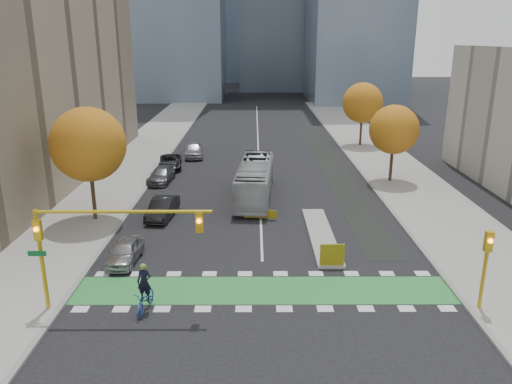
{
  "coord_description": "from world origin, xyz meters",
  "views": [
    {
      "loc": [
        -0.47,
        -22.03,
        12.72
      ],
      "look_at": [
        -0.36,
        9.28,
        3.0
      ],
      "focal_mm": 35.0,
      "sensor_mm": 36.0,
      "label": 1
    }
  ],
  "objects_px": {
    "parked_car_e": "(194,150)",
    "parked_car_a": "(125,252)",
    "tree_east_near": "(394,130)",
    "cyclist": "(145,295)",
    "hazard_board": "(332,255)",
    "tree_east_far": "(363,103)",
    "traffic_signal_east": "(486,258)",
    "bus": "(255,180)",
    "parked_car_d": "(170,162)",
    "traffic_signal_west": "(94,233)",
    "parked_car_c": "(161,175)",
    "tree_west": "(88,145)",
    "parked_car_b": "(163,208)"
  },
  "relations": [
    {
      "from": "parked_car_b",
      "to": "parked_car_d",
      "type": "height_order",
      "value": "parked_car_b"
    },
    {
      "from": "parked_car_b",
      "to": "parked_car_e",
      "type": "height_order",
      "value": "parked_car_e"
    },
    {
      "from": "traffic_signal_east",
      "to": "parked_car_e",
      "type": "relative_size",
      "value": 0.84
    },
    {
      "from": "hazard_board",
      "to": "tree_east_far",
      "type": "distance_m",
      "value": 35.13
    },
    {
      "from": "traffic_signal_west",
      "to": "parked_car_d",
      "type": "relative_size",
      "value": 1.78
    },
    {
      "from": "tree_east_near",
      "to": "parked_car_b",
      "type": "bearing_deg",
      "value": -154.07
    },
    {
      "from": "traffic_signal_west",
      "to": "bus",
      "type": "height_order",
      "value": "traffic_signal_west"
    },
    {
      "from": "hazard_board",
      "to": "tree_west",
      "type": "relative_size",
      "value": 0.17
    },
    {
      "from": "tree_west",
      "to": "cyclist",
      "type": "relative_size",
      "value": 3.3
    },
    {
      "from": "parked_car_d",
      "to": "parked_car_b",
      "type": "bearing_deg",
      "value": -90.63
    },
    {
      "from": "parked_car_a",
      "to": "parked_car_b",
      "type": "xyz_separation_m",
      "value": [
        0.87,
        7.65,
        0.07
      ]
    },
    {
      "from": "tree_east_near",
      "to": "cyclist",
      "type": "height_order",
      "value": "tree_east_near"
    },
    {
      "from": "bus",
      "to": "parked_car_a",
      "type": "xyz_separation_m",
      "value": [
        -7.68,
        -12.36,
        -0.87
      ]
    },
    {
      "from": "tree_east_near",
      "to": "traffic_signal_west",
      "type": "height_order",
      "value": "tree_east_near"
    },
    {
      "from": "parked_car_c",
      "to": "parked_car_d",
      "type": "relative_size",
      "value": 0.97
    },
    {
      "from": "traffic_signal_west",
      "to": "parked_car_c",
      "type": "xyz_separation_m",
      "value": [
        -1.07,
        22.65,
        -3.36
      ]
    },
    {
      "from": "bus",
      "to": "tree_east_near",
      "type": "bearing_deg",
      "value": 24.75
    },
    {
      "from": "traffic_signal_east",
      "to": "parked_car_a",
      "type": "bearing_deg",
      "value": 163.51
    },
    {
      "from": "parked_car_e",
      "to": "parked_car_a",
      "type": "bearing_deg",
      "value": -98.27
    },
    {
      "from": "parked_car_a",
      "to": "parked_car_e",
      "type": "xyz_separation_m",
      "value": [
        0.91,
        27.14,
        0.17
      ]
    },
    {
      "from": "tree_west",
      "to": "traffic_signal_west",
      "type": "height_order",
      "value": "tree_west"
    },
    {
      "from": "bus",
      "to": "traffic_signal_west",
      "type": "bearing_deg",
      "value": -108.53
    },
    {
      "from": "hazard_board",
      "to": "parked_car_c",
      "type": "xyz_separation_m",
      "value": [
        -13.0,
        17.94,
        -0.13
      ]
    },
    {
      "from": "parked_car_c",
      "to": "traffic_signal_west",
      "type": "bearing_deg",
      "value": -82.41
    },
    {
      "from": "tree_east_far",
      "to": "parked_car_b",
      "type": "xyz_separation_m",
      "value": [
        -19.73,
        -25.35,
        -4.51
      ]
    },
    {
      "from": "tree_east_near",
      "to": "parked_car_d",
      "type": "relative_size",
      "value": 1.48
    },
    {
      "from": "parked_car_e",
      "to": "tree_west",
      "type": "bearing_deg",
      "value": -109.77
    },
    {
      "from": "traffic_signal_east",
      "to": "bus",
      "type": "distance_m",
      "value": 20.97
    },
    {
      "from": "parked_car_c",
      "to": "parked_car_e",
      "type": "xyz_separation_m",
      "value": [
        1.81,
        10.0,
        0.15
      ]
    },
    {
      "from": "parked_car_e",
      "to": "traffic_signal_west",
      "type": "bearing_deg",
      "value": -97.64
    },
    {
      "from": "parked_car_a",
      "to": "parked_car_b",
      "type": "height_order",
      "value": "parked_car_b"
    },
    {
      "from": "bus",
      "to": "parked_car_b",
      "type": "xyz_separation_m",
      "value": [
        -6.81,
        -4.71,
        -0.8
      ]
    },
    {
      "from": "tree_east_far",
      "to": "traffic_signal_east",
      "type": "height_order",
      "value": "tree_east_far"
    },
    {
      "from": "parked_car_b",
      "to": "traffic_signal_west",
      "type": "bearing_deg",
      "value": -86.88
    },
    {
      "from": "tree_east_far",
      "to": "traffic_signal_west",
      "type": "bearing_deg",
      "value": -117.95
    },
    {
      "from": "traffic_signal_west",
      "to": "traffic_signal_east",
      "type": "distance_m",
      "value": 18.48
    },
    {
      "from": "tree_east_far",
      "to": "parked_car_c",
      "type": "bearing_deg",
      "value": -143.58
    },
    {
      "from": "parked_car_a",
      "to": "parked_car_d",
      "type": "height_order",
      "value": "parked_car_d"
    },
    {
      "from": "parked_car_c",
      "to": "cyclist",
      "type": "bearing_deg",
      "value": -76.95
    },
    {
      "from": "hazard_board",
      "to": "tree_east_near",
      "type": "relative_size",
      "value": 0.2
    },
    {
      "from": "tree_east_near",
      "to": "tree_east_far",
      "type": "height_order",
      "value": "tree_east_far"
    },
    {
      "from": "bus",
      "to": "parked_car_c",
      "type": "height_order",
      "value": "bus"
    },
    {
      "from": "tree_west",
      "to": "parked_car_e",
      "type": "height_order",
      "value": "tree_west"
    },
    {
      "from": "parked_car_b",
      "to": "parked_car_c",
      "type": "relative_size",
      "value": 0.96
    },
    {
      "from": "traffic_signal_west",
      "to": "parked_car_b",
      "type": "distance_m",
      "value": 13.59
    },
    {
      "from": "tree_east_far",
      "to": "parked_car_a",
      "type": "xyz_separation_m",
      "value": [
        -20.6,
        -33.0,
        -4.58
      ]
    },
    {
      "from": "tree_east_far",
      "to": "tree_east_near",
      "type": "bearing_deg",
      "value": -91.79
    },
    {
      "from": "tree_west",
      "to": "tree_east_far",
      "type": "xyz_separation_m",
      "value": [
        24.5,
        26.0,
        -0.38
      ]
    },
    {
      "from": "tree_east_far",
      "to": "bus",
      "type": "xyz_separation_m",
      "value": [
        -12.93,
        -20.64,
        -3.71
      ]
    },
    {
      "from": "hazard_board",
      "to": "parked_car_e",
      "type": "bearing_deg",
      "value": 111.83
    }
  ]
}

